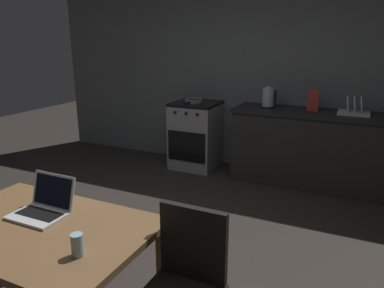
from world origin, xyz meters
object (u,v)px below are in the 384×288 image
Objects in this scene: chair at (185,282)px; dish_rack at (354,110)px; electric_kettle at (268,98)px; cereal_box at (313,100)px; drinking_glass at (77,245)px; frying_pan at (193,100)px; dining_table at (40,237)px; laptop at (43,207)px; stove_oven at (196,135)px.

dish_rack is (0.65, 3.02, 0.44)m from chair.
electric_kettle is 1.04× the size of cereal_box.
chair is 7.88× the size of drinking_glass.
cereal_box is at bearing 1.82° from frying_pan.
frying_pan is at bearing -179.17° from dish_rack.
dining_table is 3.76× the size of dish_rack.
frying_pan reaches higher than dining_table.
laptop is 3.12m from electric_kettle.
stove_oven is at bearing -179.15° from cereal_box.
chair is 3.31m from frying_pan.
chair is at bearing -102.14° from dish_rack.
chair is at bearing -65.71° from frying_pan.
chair is 3.08m from electric_kettle.
drinking_glass is 0.34× the size of dish_rack.
laptop is at bearing 125.43° from dining_table.
drinking_glass is at bearing -100.89° from cereal_box.
dining_table is at bearing 162.28° from drinking_glass.
electric_kettle is 2.29× the size of drinking_glass.
stove_oven is 2.87× the size of laptop.
stove_oven is at bearing 104.91° from drinking_glass.
laptop is 1.27× the size of cereal_box.
stove_oven is 2.70× the size of dish_rack.
frying_pan is 1.63× the size of cereal_box.
drinking_glass is (0.91, -3.27, -0.16)m from frying_pan.
chair is (0.85, 0.15, -0.13)m from dining_table.
laptop is at bearing 153.16° from drinking_glass.
dining_table is 0.45m from drinking_glass.
dish_rack is at bearing 0.83° from frying_pan.
frying_pan is 3.58× the size of drinking_glass.
drinking_glass is at bearing -108.31° from dish_rack.
cereal_box is (0.64, 3.32, 0.26)m from drinking_glass.
drinking_glass is (-0.44, -0.28, 0.26)m from chair.
stove_oven is 1.14m from electric_kettle.
chair is (1.32, -3.02, 0.07)m from stove_oven.
laptop is at bearing -179.51° from chair.
electric_kettle is 0.64× the size of frying_pan.
stove_oven is at bearing 89.40° from laptop.
cereal_box is at bearing 2.15° from electric_kettle.
chair is 3.60× the size of cereal_box.
dining_table is 5.06× the size of cereal_box.
cereal_box reaches higher than chair.
stove_oven reaches higher than dining_table.
frying_pan is 2.00m from dish_rack.
laptop is at bearing -101.08° from electric_kettle.
dining_table is at bearing -108.16° from cereal_box.
laptop is 0.77× the size of frying_pan.
laptop is 3.44m from dish_rack.
laptop is at bearing -82.79° from stove_oven.
drinking_glass is at bearing -74.48° from frying_pan.
dish_rack reaches higher than stove_oven.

